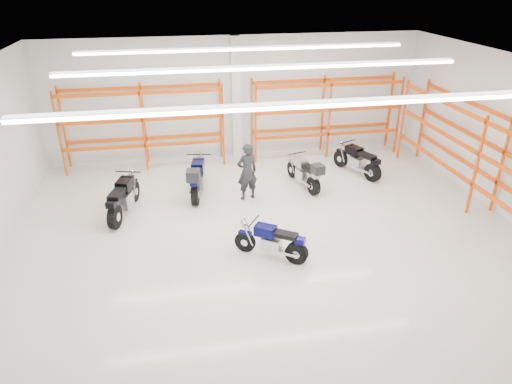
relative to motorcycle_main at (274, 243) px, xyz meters
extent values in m
plane|color=beige|center=(0.12, 1.27, -0.45)|extent=(14.00, 14.00, 0.00)
cube|color=silver|center=(0.12, 7.27, 1.80)|extent=(14.00, 0.02, 4.50)
cube|color=silver|center=(0.12, -4.73, 1.80)|extent=(14.00, 0.02, 4.50)
cube|color=silver|center=(7.12, 1.27, 1.80)|extent=(0.02, 12.00, 4.50)
cube|color=white|center=(0.12, 1.27, 4.05)|extent=(14.00, 12.00, 0.02)
cube|color=white|center=(0.12, -1.73, 3.95)|extent=(10.00, 0.22, 0.10)
cube|color=white|center=(0.12, 1.77, 3.95)|extent=(10.00, 0.22, 0.10)
cube|color=white|center=(0.12, 4.77, 3.95)|extent=(10.00, 0.22, 0.10)
cylinder|color=black|center=(-0.66, 0.44, -0.17)|extent=(0.52, 0.40, 0.55)
cylinder|color=black|center=(0.50, -0.33, -0.16)|extent=(0.57, 0.45, 0.57)
cylinder|color=silver|center=(-0.66, 0.44, -0.17)|extent=(0.23, 0.21, 0.18)
cylinder|color=silver|center=(0.50, -0.33, -0.16)|extent=(0.27, 0.27, 0.20)
cube|color=#07093B|center=(-0.66, 0.44, 0.11)|extent=(0.35, 0.30, 0.06)
cube|color=#B7B7BC|center=(-0.05, 0.04, -0.06)|extent=(0.58, 0.54, 0.35)
cube|color=#A5A5AA|center=(0.24, -0.15, -0.15)|extent=(0.60, 0.45, 0.07)
cube|color=#07093B|center=(-0.19, 0.13, 0.29)|extent=(0.61, 0.55, 0.26)
cube|color=black|center=(0.24, -0.15, 0.29)|extent=(0.66, 0.57, 0.11)
cube|color=#07093B|center=(0.56, -0.37, 0.22)|extent=(0.31, 0.30, 0.15)
cylinder|color=black|center=(-0.46, 0.30, 0.49)|extent=(0.38, 0.56, 0.03)
sphere|color=silver|center=(-0.69, 0.46, 0.35)|extent=(0.18, 0.18, 0.18)
cylinder|color=silver|center=(0.19, -0.30, -0.15)|extent=(0.63, 0.45, 0.08)
cylinder|color=black|center=(-3.60, 3.87, -0.12)|extent=(0.31, 0.67, 0.66)
cylinder|color=black|center=(-4.05, 2.28, -0.11)|extent=(0.38, 0.71, 0.68)
cylinder|color=silver|center=(-3.60, 3.87, -0.12)|extent=(0.21, 0.25, 0.22)
cylinder|color=silver|center=(-4.05, 2.28, -0.11)|extent=(0.28, 0.29, 0.24)
cube|color=black|center=(-3.60, 3.87, 0.21)|extent=(0.27, 0.43, 0.07)
cube|color=#B7B7BC|center=(-3.83, 3.04, 0.01)|extent=(0.54, 0.66, 0.42)
cube|color=#A5A5AA|center=(-3.95, 2.64, -0.10)|extent=(0.34, 0.78, 0.09)
cube|color=black|center=(-3.78, 3.24, 0.43)|extent=(0.53, 0.70, 0.31)
cube|color=black|center=(-3.95, 2.64, 0.43)|extent=(0.51, 0.79, 0.13)
cube|color=black|center=(-4.07, 2.19, 0.34)|extent=(0.31, 0.34, 0.18)
cylinder|color=black|center=(-3.68, 3.60, 0.68)|extent=(0.75, 0.25, 0.04)
sphere|color=silver|center=(-3.59, 3.92, 0.50)|extent=(0.21, 0.21, 0.21)
cylinder|color=silver|center=(-4.13, 2.65, -0.10)|extent=(0.32, 0.82, 0.10)
cylinder|color=black|center=(-1.44, 4.92, -0.12)|extent=(0.25, 0.67, 0.66)
cylinder|color=black|center=(-1.74, 3.29, -0.11)|extent=(0.32, 0.71, 0.68)
cylinder|color=silver|center=(-1.44, 4.92, -0.12)|extent=(0.19, 0.24, 0.22)
cylinder|color=silver|center=(-1.74, 3.29, -0.11)|extent=(0.26, 0.28, 0.24)
cube|color=#050A42|center=(-1.44, 4.92, 0.21)|extent=(0.23, 0.42, 0.07)
cube|color=#B7B7BC|center=(-1.60, 4.07, 0.01)|extent=(0.49, 0.64, 0.42)
cube|color=#A5A5AA|center=(-1.67, 3.66, -0.10)|extent=(0.27, 0.78, 0.09)
cube|color=#050A42|center=(-1.56, 4.26, 0.43)|extent=(0.48, 0.67, 0.31)
cube|color=black|center=(-1.67, 3.66, 0.43)|extent=(0.46, 0.78, 0.13)
cube|color=#050A42|center=(-1.75, 3.20, 0.34)|extent=(0.29, 0.33, 0.18)
cylinder|color=black|center=(-1.49, 4.63, 0.68)|extent=(0.77, 0.18, 0.04)
sphere|color=silver|center=(-1.43, 4.96, 0.50)|extent=(0.21, 0.21, 0.21)
cylinder|color=silver|center=(-1.85, 3.65, -0.10)|extent=(0.25, 0.83, 0.10)
cube|color=black|center=(-1.78, 3.07, 0.63)|extent=(0.44, 0.48, 0.33)
cylinder|color=black|center=(1.72, 4.74, -0.16)|extent=(0.25, 0.60, 0.59)
cylinder|color=black|center=(2.05, 3.31, -0.15)|extent=(0.31, 0.63, 0.61)
cylinder|color=silver|center=(1.72, 4.74, -0.16)|extent=(0.18, 0.22, 0.20)
cylinder|color=silver|center=(2.05, 3.31, -0.15)|extent=(0.24, 0.25, 0.22)
cube|color=#949599|center=(1.72, 4.74, 0.14)|extent=(0.22, 0.38, 0.06)
cube|color=#B7B7BC|center=(1.89, 3.99, -0.04)|extent=(0.46, 0.57, 0.37)
cube|color=#A5A5AA|center=(1.97, 3.63, -0.14)|extent=(0.27, 0.69, 0.08)
cube|color=#949599|center=(1.85, 4.17, 0.33)|extent=(0.45, 0.61, 0.27)
cube|color=black|center=(1.97, 3.63, 0.33)|extent=(0.43, 0.69, 0.12)
cube|color=#949599|center=(2.07, 3.23, 0.25)|extent=(0.27, 0.30, 0.16)
cylinder|color=black|center=(1.78, 4.49, 0.55)|extent=(0.68, 0.19, 0.04)
sphere|color=silver|center=(1.71, 4.78, 0.39)|extent=(0.19, 0.19, 0.19)
cylinder|color=silver|center=(1.83, 3.56, -0.14)|extent=(0.25, 0.73, 0.09)
cube|color=black|center=(2.09, 3.12, 0.51)|extent=(0.41, 0.44, 0.29)
cylinder|color=black|center=(3.71, 5.35, -0.14)|extent=(0.37, 0.62, 0.62)
cylinder|color=black|center=(4.34, 3.93, -0.13)|extent=(0.43, 0.66, 0.64)
cylinder|color=silver|center=(3.71, 5.35, -0.14)|extent=(0.22, 0.25, 0.21)
cylinder|color=silver|center=(4.34, 3.93, -0.13)|extent=(0.28, 0.29, 0.23)
cube|color=black|center=(3.71, 5.35, 0.17)|extent=(0.29, 0.40, 0.06)
cube|color=#B7B7BC|center=(4.03, 4.61, -0.01)|extent=(0.56, 0.64, 0.39)
cube|color=#A5A5AA|center=(4.19, 4.25, -0.12)|extent=(0.41, 0.71, 0.08)
cube|color=black|center=(3.96, 4.78, 0.38)|extent=(0.56, 0.67, 0.29)
cube|color=black|center=(4.19, 4.25, 0.38)|extent=(0.56, 0.75, 0.12)
cube|color=black|center=(4.37, 3.85, 0.30)|extent=(0.32, 0.34, 0.17)
cylinder|color=black|center=(3.81, 5.10, 0.61)|extent=(0.68, 0.33, 0.04)
sphere|color=silver|center=(3.69, 5.39, 0.44)|extent=(0.20, 0.20, 0.20)
cylinder|color=silver|center=(4.06, 4.15, -0.12)|extent=(0.40, 0.75, 0.09)
imported|color=black|center=(-0.10, 3.40, 0.47)|extent=(0.76, 0.60, 1.84)
cube|color=white|center=(0.12, 7.09, 1.80)|extent=(0.32, 0.32, 4.50)
cube|color=#D63E00|center=(-6.08, 7.15, 1.05)|extent=(0.07, 0.07, 3.00)
cube|color=#D63E00|center=(-6.08, 6.35, 1.05)|extent=(0.07, 0.07, 3.00)
cube|color=#D63E00|center=(-3.28, 7.15, 1.05)|extent=(0.07, 0.07, 3.00)
cube|color=#D63E00|center=(-3.28, 6.35, 1.05)|extent=(0.07, 0.07, 3.00)
cube|color=#D63E00|center=(-0.48, 7.15, 1.05)|extent=(0.07, 0.07, 3.00)
cube|color=#D63E00|center=(-0.48, 6.35, 1.05)|extent=(0.07, 0.07, 3.00)
cube|color=#D63E00|center=(-3.28, 7.15, 0.49)|extent=(5.60, 0.07, 0.12)
cube|color=#D63E00|center=(-3.28, 6.35, 0.49)|extent=(5.60, 0.07, 0.12)
cube|color=#D63E00|center=(-3.28, 7.15, 1.43)|extent=(5.60, 0.07, 0.12)
cube|color=#D63E00|center=(-3.28, 6.35, 1.43)|extent=(5.60, 0.07, 0.12)
cube|color=#D63E00|center=(-3.28, 7.15, 2.36)|extent=(5.60, 0.07, 0.12)
cube|color=#D63E00|center=(-3.28, 6.35, 2.36)|extent=(5.60, 0.07, 0.12)
cube|color=#D63E00|center=(0.72, 7.15, 1.05)|extent=(0.07, 0.07, 3.00)
cube|color=#D63E00|center=(0.72, 6.35, 1.05)|extent=(0.07, 0.07, 3.00)
cube|color=#D63E00|center=(3.52, 7.15, 1.05)|extent=(0.07, 0.07, 3.00)
cube|color=#D63E00|center=(3.52, 6.35, 1.05)|extent=(0.07, 0.07, 3.00)
cube|color=#D63E00|center=(6.32, 7.15, 1.05)|extent=(0.07, 0.07, 3.00)
cube|color=#D63E00|center=(6.32, 6.35, 1.05)|extent=(0.07, 0.07, 3.00)
cube|color=#D63E00|center=(3.52, 7.15, 0.49)|extent=(5.60, 0.07, 0.12)
cube|color=#D63E00|center=(3.52, 6.35, 0.49)|extent=(5.60, 0.07, 0.12)
cube|color=#D63E00|center=(3.52, 7.15, 1.43)|extent=(5.60, 0.07, 0.12)
cube|color=#D63E00|center=(3.52, 6.35, 1.43)|extent=(5.60, 0.07, 0.12)
cube|color=#D63E00|center=(3.52, 7.15, 2.36)|extent=(5.60, 0.07, 0.12)
cube|color=#D63E00|center=(3.52, 6.35, 2.36)|extent=(5.60, 0.07, 0.12)
cube|color=#D63E00|center=(7.00, 1.27, 1.05)|extent=(0.07, 0.07, 3.00)
cube|color=#D63E00|center=(6.20, 1.27, 1.05)|extent=(0.07, 0.07, 3.00)
cube|color=#D63E00|center=(7.00, 5.77, 1.05)|extent=(0.07, 0.07, 3.00)
cube|color=#D63E00|center=(6.20, 5.77, 1.05)|extent=(0.07, 0.07, 3.00)
cube|color=#D63E00|center=(7.00, 1.27, 0.49)|extent=(0.07, 9.00, 0.12)
cube|color=#D63E00|center=(6.20, 1.27, 0.49)|extent=(0.07, 9.00, 0.12)
cube|color=#D63E00|center=(7.00, 1.27, 1.43)|extent=(0.07, 9.00, 0.12)
cube|color=#D63E00|center=(6.20, 1.27, 1.43)|extent=(0.07, 9.00, 0.12)
cube|color=#D63E00|center=(6.20, 1.27, 2.36)|extent=(0.07, 9.00, 0.12)
camera|label=1|loc=(-2.20, -9.39, 6.10)|focal=32.00mm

